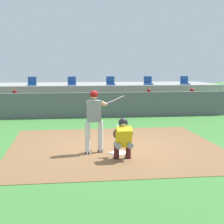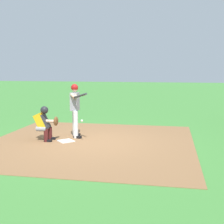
% 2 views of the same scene
% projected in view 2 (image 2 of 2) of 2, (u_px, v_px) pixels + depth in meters
% --- Properties ---
extents(ground_plane, '(80.00, 80.00, 0.00)m').
position_uv_depth(ground_plane, '(90.00, 143.00, 9.65)').
color(ground_plane, '#428438').
extents(dirt_infield, '(6.40, 6.40, 0.01)m').
position_uv_depth(dirt_infield, '(90.00, 143.00, 9.65)').
color(dirt_infield, olive).
rests_on(dirt_infield, ground).
extents(home_plate, '(0.62, 0.62, 0.02)m').
position_uv_depth(home_plate, '(66.00, 141.00, 9.79)').
color(home_plate, white).
rests_on(home_plate, dirt_infield).
extents(batter_at_plate, '(1.26, 0.86, 1.80)m').
position_uv_depth(batter_at_plate, '(75.00, 107.00, 10.28)').
color(batter_at_plate, silver).
rests_on(batter_at_plate, ground).
extents(catcher_crouched, '(0.48, 1.61, 1.13)m').
position_uv_depth(catcher_crouched, '(45.00, 122.00, 9.85)').
color(catcher_crouched, gray).
rests_on(catcher_crouched, ground).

